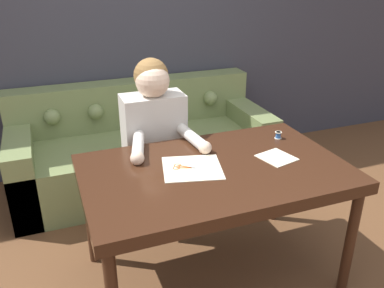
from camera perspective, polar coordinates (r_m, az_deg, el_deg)
ground_plane at (r=2.62m, az=1.14°, el=-18.84°), size 16.00×16.00×0.00m
wall_back at (r=3.69m, az=-9.64°, el=16.27°), size 8.00×0.06×2.60m
dining_table at (r=2.29m, az=3.23°, el=-4.89°), size 1.46×0.91×0.75m
couch at (r=3.55m, az=-6.92°, el=-0.77°), size 2.14×0.89×0.84m
person at (r=2.78m, az=-5.23°, el=-0.22°), size 0.49×0.62×1.24m
pattern_paper_main at (r=2.24m, az=0.02°, el=-3.37°), size 0.38×0.37×0.00m
pattern_paper_offcut at (r=2.41m, az=11.79°, el=-1.87°), size 0.22×0.23×0.00m
scissors at (r=2.25m, az=-0.74°, el=-3.35°), size 0.23×0.17×0.01m
thread_spool at (r=2.67m, az=12.00°, el=1.22°), size 0.04×0.04×0.05m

